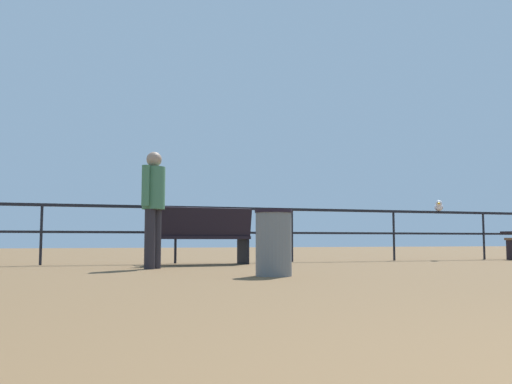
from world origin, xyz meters
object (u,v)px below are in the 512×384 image
bench_near_left (202,234)px  trash_bin (274,242)px  person_by_bench (153,201)px  seagull_on_rail (439,206)px

bench_near_left → trash_bin: bearing=-87.6°
person_by_bench → seagull_on_rail: 6.31m
person_by_bench → trash_bin: size_ratio=2.21×
person_by_bench → bench_near_left: bearing=47.1°
person_by_bench → trash_bin: person_by_bench is taller
bench_near_left → person_by_bench: person_by_bench is taller
bench_near_left → person_by_bench: size_ratio=0.99×
bench_near_left → trash_bin: bench_near_left is taller
bench_near_left → seagull_on_rail: 5.20m
bench_near_left → seagull_on_rail: size_ratio=4.03×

